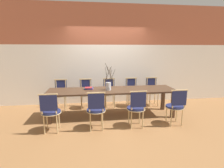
{
  "coord_description": "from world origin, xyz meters",
  "views": [
    {
      "loc": [
        -0.58,
        -4.46,
        1.78
      ],
      "look_at": [
        0.0,
        0.0,
        0.88
      ],
      "focal_mm": 28.0,
      "sensor_mm": 36.0,
      "label": 1
    }
  ],
  "objects_px": {
    "dining_table": "(112,92)",
    "chair_far_center": "(109,91)",
    "book_stack": "(89,88)",
    "chair_near_center": "(136,107)",
    "vase_centerpiece": "(108,86)"
  },
  "relations": [
    {
      "from": "dining_table",
      "to": "book_stack",
      "type": "distance_m",
      "value": 0.63
    },
    {
      "from": "vase_centerpiece",
      "to": "book_stack",
      "type": "height_order",
      "value": "vase_centerpiece"
    },
    {
      "from": "dining_table",
      "to": "book_stack",
      "type": "xyz_separation_m",
      "value": [
        -0.61,
        0.13,
        0.11
      ]
    },
    {
      "from": "vase_centerpiece",
      "to": "book_stack",
      "type": "bearing_deg",
      "value": 161.4
    },
    {
      "from": "book_stack",
      "to": "chair_far_center",
      "type": "bearing_deg",
      "value": 45.95
    },
    {
      "from": "chair_near_center",
      "to": "book_stack",
      "type": "relative_size",
      "value": 3.61
    },
    {
      "from": "chair_near_center",
      "to": "book_stack",
      "type": "bearing_deg",
      "value": 139.84
    },
    {
      "from": "chair_far_center",
      "to": "vase_centerpiece",
      "type": "relative_size",
      "value": 1.25
    },
    {
      "from": "chair_far_center",
      "to": "chair_near_center",
      "type": "bearing_deg",
      "value": 105.87
    },
    {
      "from": "chair_near_center",
      "to": "chair_far_center",
      "type": "xyz_separation_m",
      "value": [
        -0.44,
        1.55,
        0.0
      ]
    },
    {
      "from": "dining_table",
      "to": "chair_far_center",
      "type": "distance_m",
      "value": 0.79
    },
    {
      "from": "book_stack",
      "to": "vase_centerpiece",
      "type": "bearing_deg",
      "value": -18.6
    },
    {
      "from": "chair_near_center",
      "to": "chair_far_center",
      "type": "height_order",
      "value": "same"
    },
    {
      "from": "dining_table",
      "to": "book_stack",
      "type": "height_order",
      "value": "book_stack"
    },
    {
      "from": "chair_far_center",
      "to": "book_stack",
      "type": "distance_m",
      "value": 0.94
    }
  ]
}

